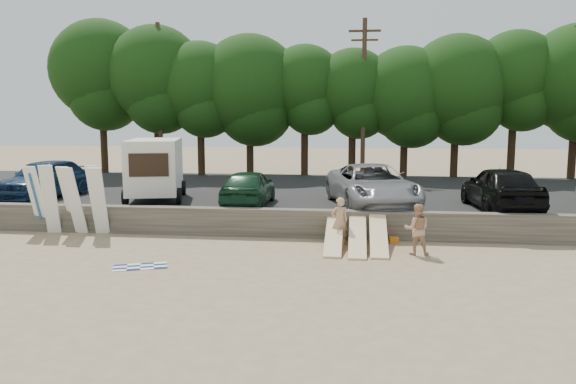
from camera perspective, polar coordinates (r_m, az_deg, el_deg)
name	(u,v)px	position (r m, az deg, el deg)	size (l,w,h in m)	color
ground	(300,258)	(17.14, 1.20, -6.75)	(120.00, 120.00, 0.00)	tan
seawall	(308,223)	(19.95, 2.08, -3.21)	(44.00, 0.50, 1.00)	#6B6356
parking_lot	(322,197)	(27.35, 3.43, -0.55)	(44.00, 14.50, 0.70)	#282828
treeline	(319,82)	(34.12, 3.16, 11.14)	(34.40, 6.57, 9.57)	#382616
utility_poles	(364,96)	(32.53, 7.69, 9.68)	(25.80, 0.26, 9.00)	#473321
box_trailer	(155,166)	(24.69, -13.35, 2.57)	(3.06, 4.44, 2.60)	white
car_0	(45,178)	(26.96, -23.45, 1.29)	(2.03, 5.04, 1.72)	navy
car_1	(248,187)	(22.55, -4.04, 0.46)	(1.75, 4.35, 1.48)	#143921
car_2	(372,186)	(22.48, 8.55, 0.64)	(2.80, 6.07, 1.69)	gray
car_3	(501,188)	(22.94, 20.82, 0.40)	(2.03, 5.04, 1.72)	black
surfboard_upright_0	(37,199)	(22.57, -24.15, -0.67)	(0.50, 0.06, 2.60)	white
surfboard_upright_1	(50,199)	(22.12, -23.04, -0.71)	(0.50, 0.06, 2.60)	white
surfboard_upright_2	(70,200)	(21.97, -21.26, -0.73)	(0.50, 0.06, 2.60)	white
surfboard_upright_3	(74,201)	(21.63, -20.91, -0.85)	(0.50, 0.06, 2.60)	white
surfboard_upright_4	(97,200)	(21.47, -18.84, -0.75)	(0.50, 0.06, 2.60)	white
surfboard_upright_5	(99,201)	(21.20, -18.69, -0.91)	(0.50, 0.06, 2.60)	white
surfboard_low_0	(334,235)	(18.46, 4.70, -4.33)	(0.56, 3.00, 0.07)	#FCDC9E
surfboard_low_1	(357,236)	(18.33, 7.07, -4.43)	(0.56, 3.00, 0.07)	#FCDC9E
surfboard_low_2	(378,234)	(18.47, 9.17, -4.21)	(0.56, 3.00, 0.07)	#FCDC9E
beachgoer_a	(339,221)	(18.82, 5.25, -2.97)	(0.59, 0.38, 1.61)	tan
beachgoer_b	(417,229)	(17.88, 12.97, -3.71)	(0.78, 0.61, 1.60)	tan
cooler	(338,237)	(19.37, 5.08, -4.60)	(0.38, 0.30, 0.32)	green
gear_bag	(394,240)	(19.40, 10.70, -4.83)	(0.30, 0.25, 0.22)	orange
beach_towel	(140,267)	(16.74, -14.77, -7.34)	(1.50, 1.50, 0.00)	white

